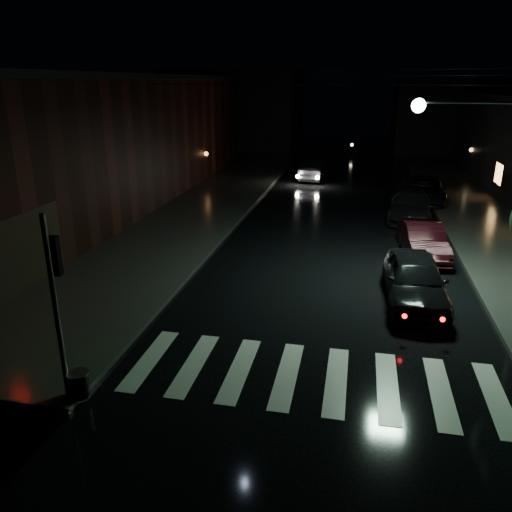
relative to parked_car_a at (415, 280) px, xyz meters
The scene contains 13 objects.
ground 8.08m from the parked_car_a, 136.12° to the right, with size 120.00×120.00×0.00m, color black.
sidewalk_left 13.71m from the parked_car_a, 142.05° to the left, with size 6.00×44.00×0.15m, color #282826.
sidewalk_right 9.44m from the parked_car_a, 63.50° to the left, with size 4.00×44.00×0.15m, color #282826.
building_left 20.80m from the parked_car_a, 149.65° to the left, with size 10.00×36.00×7.00m, color black.
building_far_left 42.59m from the parked_car_a, 111.84° to the left, with size 14.00×10.00×8.00m, color black.
building_far_right 40.36m from the parked_car_a, 78.25° to the left, with size 14.00×10.00×7.00m, color black.
crosswalk 5.85m from the parked_car_a, 118.88° to the right, with size 9.00×3.00×0.01m, color beige.
signal_pole_corner 10.64m from the parked_car_a, 138.47° to the right, with size 0.68×0.61×4.20m.
parked_car_a is the anchor object (origin of this frame).
parked_car_b 4.84m from the parked_car_a, 81.08° to the left, with size 1.47×4.22×1.39m, color black.
parked_car_c 10.88m from the parked_car_a, 86.06° to the left, with size 2.09×5.14×1.49m, color black.
parked_car_d 14.96m from the parked_car_a, 83.09° to the left, with size 2.49×5.40×1.50m, color black.
oncoming_car 21.48m from the parked_car_a, 103.62° to the left, with size 1.59×4.56×1.50m, color black.
Camera 1 is at (3.79, -10.03, 6.82)m, focal length 35.00 mm.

